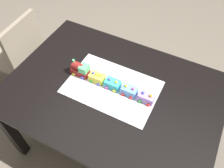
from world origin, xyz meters
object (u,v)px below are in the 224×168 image
(dining_table, at_px, (112,100))
(cake_car_flatbed_lavender, at_px, (146,97))
(cake_locomotive, at_px, (80,69))
(cake_car_hopper_sky_blue, at_px, (129,91))
(cake_car_caboose_lemon, at_px, (97,78))
(cake_car_tanker_turquoise, at_px, (113,84))
(chair, at_px, (19,55))

(dining_table, distance_m, cake_car_flatbed_lavender, 0.27)
(cake_locomotive, relative_size, cake_car_hopper_sky_blue, 1.40)
(cake_car_caboose_lemon, relative_size, cake_car_tanker_turquoise, 1.00)
(cake_car_caboose_lemon, bearing_deg, chair, 171.93)
(chair, bearing_deg, dining_table, 78.42)
(dining_table, distance_m, cake_car_tanker_turquoise, 0.14)
(dining_table, relative_size, cake_car_flatbed_lavender, 14.00)
(chair, distance_m, cake_car_hopper_sky_blue, 1.19)
(chair, xyz_separation_m, cake_car_tanker_turquoise, (1.02, -0.13, 0.30))
(chair, height_order, cake_car_tanker_turquoise, chair)
(dining_table, bearing_deg, cake_locomotive, 174.25)
(dining_table, relative_size, cake_car_hopper_sky_blue, 14.00)
(dining_table, xyz_separation_m, cake_car_hopper_sky_blue, (0.11, 0.03, 0.14))
(dining_table, distance_m, chair, 1.06)
(cake_car_flatbed_lavender, bearing_deg, dining_table, -173.40)
(dining_table, bearing_deg, cake_car_hopper_sky_blue, 13.67)
(dining_table, distance_m, cake_car_caboose_lemon, 0.19)
(cake_car_caboose_lemon, bearing_deg, cake_car_tanker_turquoise, 0.00)
(cake_locomotive, distance_m, cake_car_hopper_sky_blue, 0.37)
(cake_locomotive, height_order, cake_car_hopper_sky_blue, cake_locomotive)
(chair, height_order, cake_car_hopper_sky_blue, chair)
(cake_locomotive, bearing_deg, cake_car_caboose_lemon, 0.00)
(cake_locomotive, height_order, cake_car_flatbed_lavender, cake_locomotive)
(chair, distance_m, cake_car_caboose_lemon, 0.96)
(cake_car_flatbed_lavender, bearing_deg, cake_car_tanker_turquoise, 180.00)
(cake_car_tanker_turquoise, relative_size, cake_car_hopper_sky_blue, 1.00)
(chair, bearing_deg, cake_car_flatbed_lavender, 81.10)
(cake_car_tanker_turquoise, height_order, cake_car_flatbed_lavender, same)
(chair, relative_size, cake_car_flatbed_lavender, 8.60)
(cake_car_tanker_turquoise, bearing_deg, cake_locomotive, -180.00)
(dining_table, height_order, cake_locomotive, cake_locomotive)
(cake_car_caboose_lemon, bearing_deg, dining_table, -11.39)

